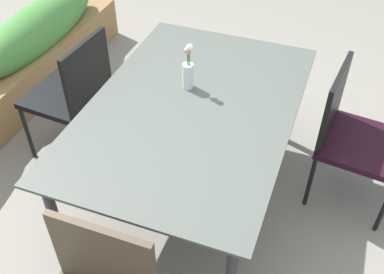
{
  "coord_description": "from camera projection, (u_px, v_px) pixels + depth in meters",
  "views": [
    {
      "loc": [
        -1.91,
        -0.69,
        2.31
      ],
      "look_at": [
        -0.04,
        0.01,
        0.52
      ],
      "focal_mm": 42.1,
      "sensor_mm": 36.0,
      "label": 1
    }
  ],
  "objects": [
    {
      "name": "chair_near_right",
      "position": [
        352.0,
        132.0,
        2.73
      ],
      "size": [
        0.55,
        0.55,
        0.91
      ],
      "rotation": [
        0.0,
        0.0,
        3.02
      ],
      "color": "black",
      "rests_on": "ground"
    },
    {
      "name": "flower_vase",
      "position": [
        188.0,
        70.0,
        2.59
      ],
      "size": [
        0.07,
        0.07,
        0.3
      ],
      "color": "silver",
      "rests_on": "dining_table"
    },
    {
      "name": "dining_table",
      "position": [
        192.0,
        114.0,
        2.57
      ],
      "size": [
        1.7,
        1.13,
        0.75
      ],
      "color": "#4C514C",
      "rests_on": "ground"
    },
    {
      "name": "chair_far_side",
      "position": [
        74.0,
        91.0,
        3.0
      ],
      "size": [
        0.51,
        0.51,
        0.93
      ],
      "rotation": [
        0.0,
        0.0,
        -0.07
      ],
      "color": "black",
      "rests_on": "ground"
    },
    {
      "name": "ground_plane",
      "position": [
        196.0,
        191.0,
        3.05
      ],
      "size": [
        12.0,
        12.0,
        0.0
      ],
      "primitive_type": "plane",
      "color": "gray"
    }
  ]
}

